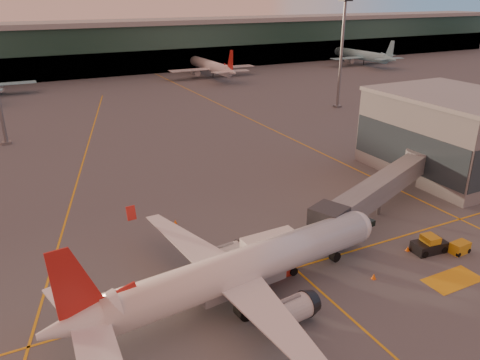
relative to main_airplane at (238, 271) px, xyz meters
name	(u,v)px	position (x,y,z in m)	size (l,w,h in m)	color
ground	(279,309)	(2.78, -2.68, -3.33)	(600.00, 600.00, 0.00)	#4C4F54
taxi_markings	(98,169)	(-4.54, 41.81, -3.33)	(100.12, 173.00, 0.01)	gold
terminal	(58,50)	(2.78, 139.11, 5.43)	(400.00, 20.00, 17.60)	#19382D
gate_building	(450,134)	(44.71, 15.25, 2.96)	(18.40, 22.40, 12.60)	slate
mast_east_near	(342,46)	(57.78, 59.32, 11.53)	(2.40, 2.40, 25.60)	slate
main_airplane	(238,271)	(0.00, 0.00, 0.00)	(34.02, 30.73, 10.26)	white
jet_bridge	(385,185)	(25.82, 8.79, 0.27)	(28.35, 14.06, 5.32)	slate
catering_truck	(271,253)	(4.93, 2.40, -0.81)	(5.80, 2.74, 4.44)	#B02619
gpu_cart	(460,248)	(25.74, -3.32, -2.71)	(2.26, 1.43, 1.28)	gold
pushback_tug	(429,245)	(22.94, -1.59, -2.55)	(3.94, 2.40, 1.93)	black
cone_nose	(408,249)	(20.96, -0.41, -3.05)	(0.46, 0.46, 0.59)	orange
cone_wing_left	(175,222)	(0.14, 17.64, -3.08)	(0.41, 0.41, 0.52)	orange
cone_fwd	(374,276)	(13.81, -2.92, -3.04)	(0.48, 0.48, 0.61)	orange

